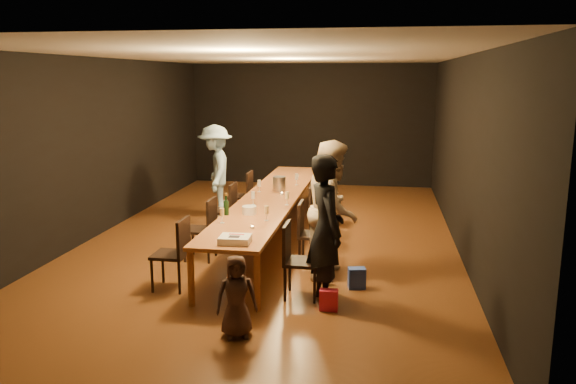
% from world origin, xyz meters
% --- Properties ---
extents(ground, '(10.00, 10.00, 0.00)m').
position_xyz_m(ground, '(0.00, 0.00, 0.00)').
color(ground, '#422510').
rests_on(ground, ground).
extents(room_shell, '(6.04, 10.04, 3.02)m').
position_xyz_m(room_shell, '(0.00, 0.00, 2.08)').
color(room_shell, black).
rests_on(room_shell, ground).
extents(table, '(0.90, 6.00, 0.75)m').
position_xyz_m(table, '(0.00, 0.00, 0.70)').
color(table, '#945A2B').
rests_on(table, ground).
extents(chair_right_0, '(0.42, 0.42, 0.93)m').
position_xyz_m(chair_right_0, '(0.85, -2.40, 0.47)').
color(chair_right_0, black).
rests_on(chair_right_0, ground).
extents(chair_right_1, '(0.42, 0.42, 0.93)m').
position_xyz_m(chair_right_1, '(0.85, -1.20, 0.47)').
color(chair_right_1, black).
rests_on(chair_right_1, ground).
extents(chair_right_2, '(0.42, 0.42, 0.93)m').
position_xyz_m(chair_right_2, '(0.85, 0.00, 0.47)').
color(chair_right_2, black).
rests_on(chair_right_2, ground).
extents(chair_right_3, '(0.42, 0.42, 0.93)m').
position_xyz_m(chair_right_3, '(0.85, 1.20, 0.47)').
color(chair_right_3, black).
rests_on(chair_right_3, ground).
extents(chair_left_0, '(0.42, 0.42, 0.93)m').
position_xyz_m(chair_left_0, '(-0.85, -2.40, 0.47)').
color(chair_left_0, black).
rests_on(chair_left_0, ground).
extents(chair_left_1, '(0.42, 0.42, 0.93)m').
position_xyz_m(chair_left_1, '(-0.85, -1.20, 0.47)').
color(chair_left_1, black).
rests_on(chair_left_1, ground).
extents(chair_left_2, '(0.42, 0.42, 0.93)m').
position_xyz_m(chair_left_2, '(-0.85, 0.00, 0.47)').
color(chair_left_2, black).
rests_on(chair_left_2, ground).
extents(chair_left_3, '(0.42, 0.42, 0.93)m').
position_xyz_m(chair_left_3, '(-0.85, 1.20, 0.47)').
color(chair_left_3, black).
rests_on(chair_left_3, ground).
extents(woman_birthday, '(0.66, 0.78, 1.80)m').
position_xyz_m(woman_birthday, '(1.15, -2.49, 0.90)').
color(woman_birthday, black).
rests_on(woman_birthday, ground).
extents(woman_tan, '(0.79, 0.97, 1.86)m').
position_xyz_m(woman_tan, '(1.15, -1.55, 0.93)').
color(woman_tan, beige).
rests_on(woman_tan, ground).
extents(man_blue, '(0.98, 1.29, 1.77)m').
position_xyz_m(man_blue, '(-1.41, 1.51, 0.89)').
color(man_blue, '#97C2E9').
rests_on(man_blue, ground).
extents(child, '(0.50, 0.42, 0.88)m').
position_xyz_m(child, '(0.33, -3.58, 0.44)').
color(child, '#462F27').
rests_on(child, ground).
extents(gift_bag_red, '(0.21, 0.12, 0.25)m').
position_xyz_m(gift_bag_red, '(1.22, -2.76, 0.13)').
color(gift_bag_red, '#DC2146').
rests_on(gift_bag_red, ground).
extents(gift_bag_blue, '(0.24, 0.19, 0.27)m').
position_xyz_m(gift_bag_blue, '(1.51, -2.01, 0.14)').
color(gift_bag_blue, '#2640A7').
rests_on(gift_bag_blue, ground).
extents(birthday_cake, '(0.38, 0.31, 0.09)m').
position_xyz_m(birthday_cake, '(0.09, -2.71, 0.79)').
color(birthday_cake, white).
rests_on(birthday_cake, table).
extents(plate_stack, '(0.21, 0.21, 0.12)m').
position_xyz_m(plate_stack, '(-0.07, -1.30, 0.81)').
color(plate_stack, white).
rests_on(plate_stack, table).
extents(champagne_bottle, '(0.08, 0.08, 0.32)m').
position_xyz_m(champagne_bottle, '(-0.38, -1.40, 0.91)').
color(champagne_bottle, black).
rests_on(champagne_bottle, table).
extents(ice_bucket, '(0.29, 0.29, 0.24)m').
position_xyz_m(ice_bucket, '(0.05, 0.44, 0.87)').
color(ice_bucket, '#A2A1A6').
rests_on(ice_bucket, table).
extents(wineglass_0, '(0.06, 0.06, 0.21)m').
position_xyz_m(wineglass_0, '(-0.31, -1.85, 0.85)').
color(wineglass_0, beige).
rests_on(wineglass_0, table).
extents(wineglass_1, '(0.06, 0.06, 0.21)m').
position_xyz_m(wineglass_1, '(0.25, -1.63, 0.85)').
color(wineglass_1, beige).
rests_on(wineglass_1, table).
extents(wineglass_2, '(0.06, 0.06, 0.21)m').
position_xyz_m(wineglass_2, '(-0.15, -0.72, 0.85)').
color(wineglass_2, silver).
rests_on(wineglass_2, table).
extents(wineglass_3, '(0.06, 0.06, 0.21)m').
position_xyz_m(wineglass_3, '(0.36, -0.64, 0.85)').
color(wineglass_3, beige).
rests_on(wineglass_3, table).
extents(wineglass_4, '(0.06, 0.06, 0.21)m').
position_xyz_m(wineglass_4, '(-0.27, 0.26, 0.85)').
color(wineglass_4, silver).
rests_on(wineglass_4, table).
extents(wineglass_5, '(0.06, 0.06, 0.21)m').
position_xyz_m(wineglass_5, '(0.26, 0.98, 0.85)').
color(wineglass_5, silver).
rests_on(wineglass_5, table).
extents(tealight_near, '(0.05, 0.05, 0.03)m').
position_xyz_m(tealight_near, '(0.15, -2.06, 0.77)').
color(tealight_near, '#B2B7B2').
rests_on(tealight_near, table).
extents(tealight_mid, '(0.05, 0.05, 0.03)m').
position_xyz_m(tealight_mid, '(0.15, 0.11, 0.77)').
color(tealight_mid, '#B2B7B2').
rests_on(tealight_mid, table).
extents(tealight_far, '(0.05, 0.05, 0.03)m').
position_xyz_m(tealight_far, '(0.15, 1.86, 0.77)').
color(tealight_far, '#B2B7B2').
rests_on(tealight_far, table).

